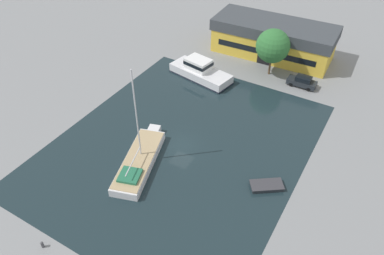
% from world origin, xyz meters
% --- Properties ---
extents(ground_plane, '(440.00, 440.00, 0.00)m').
position_xyz_m(ground_plane, '(0.00, 0.00, 0.00)').
color(ground_plane, gray).
extents(water_canal, '(28.77, 35.26, 0.01)m').
position_xyz_m(water_canal, '(0.00, 0.00, 0.00)').
color(water_canal, '#19282D').
rests_on(water_canal, ground).
extents(warehouse_building, '(20.26, 8.70, 5.71)m').
position_xyz_m(warehouse_building, '(1.03, 27.72, 2.89)').
color(warehouse_building, gold).
rests_on(warehouse_building, ground).
extents(quay_tree_near_building, '(5.16, 5.16, 7.43)m').
position_xyz_m(quay_tree_near_building, '(3.07, 21.44, 4.85)').
color(quay_tree_near_building, brown).
rests_on(quay_tree_near_building, ground).
extents(parked_car, '(4.33, 1.80, 1.70)m').
position_xyz_m(parked_car, '(8.65, 20.56, 0.84)').
color(parked_car, '#1E2328').
rests_on(parked_car, ground).
extents(sailboat_moored, '(6.20, 11.85, 12.38)m').
position_xyz_m(sailboat_moored, '(-2.45, -5.22, 0.61)').
color(sailboat_moored, silver).
rests_on(sailboat_moored, water_canal).
extents(motor_cruiser, '(10.50, 5.45, 3.05)m').
position_xyz_m(motor_cruiser, '(-5.83, 15.03, 1.09)').
color(motor_cruiser, silver).
rests_on(motor_cruiser, water_canal).
extents(small_dinghy, '(3.91, 3.48, 0.50)m').
position_xyz_m(small_dinghy, '(11.65, -1.07, 0.26)').
color(small_dinghy, '#23282D').
rests_on(small_dinghy, water_canal).
extents(mooring_bollard, '(0.29, 0.29, 0.77)m').
position_xyz_m(mooring_bollard, '(-3.73, -18.72, 0.41)').
color(mooring_bollard, '#47474C').
rests_on(mooring_bollard, ground).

